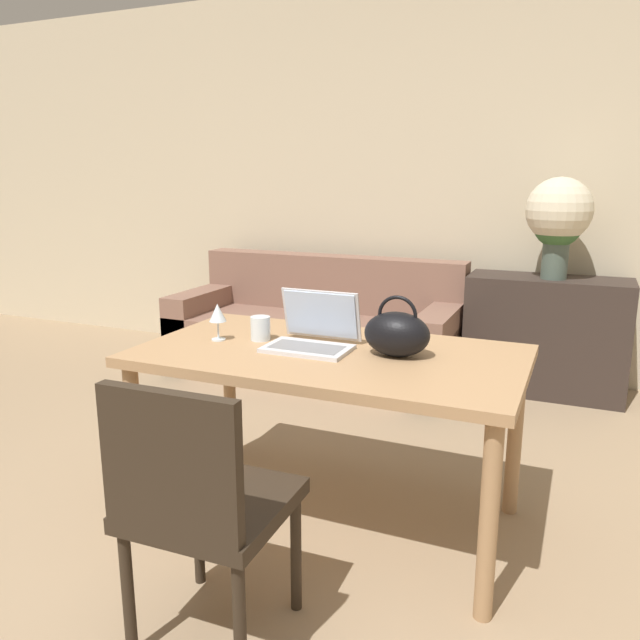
# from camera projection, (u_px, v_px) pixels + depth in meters

# --- Properties ---
(wall_back) EXTENTS (10.00, 0.06, 2.70)m
(wall_back) POSITION_uv_depth(u_px,v_px,m) (461.00, 181.00, 4.33)
(wall_back) COLOR beige
(wall_back) RESTS_ON ground_plane
(dining_table) EXTENTS (1.49, 0.83, 0.72)m
(dining_table) POSITION_uv_depth(u_px,v_px,m) (330.00, 370.00, 2.45)
(dining_table) COLOR #A87F56
(dining_table) RESTS_ON ground_plane
(chair) EXTENTS (0.45, 0.45, 0.86)m
(chair) POSITION_uv_depth(u_px,v_px,m) (199.00, 499.00, 1.78)
(chair) COLOR #2D2319
(chair) RESTS_ON ground_plane
(couch) EXTENTS (1.98, 0.84, 0.82)m
(couch) POSITION_uv_depth(u_px,v_px,m) (317.00, 335.00, 4.41)
(couch) COLOR #7F5B4C
(couch) RESTS_ON ground_plane
(sideboard) EXTENTS (0.99, 0.40, 0.76)m
(sideboard) POSITION_uv_depth(u_px,v_px,m) (545.00, 336.00, 4.02)
(sideboard) COLOR #332823
(sideboard) RESTS_ON ground_plane
(laptop) EXTENTS (0.33, 0.27, 0.22)m
(laptop) POSITION_uv_depth(u_px,v_px,m) (314.00, 332.00, 2.48)
(laptop) COLOR silver
(laptop) RESTS_ON dining_table
(drinking_glass) EXTENTS (0.08, 0.08, 0.10)m
(drinking_glass) POSITION_uv_depth(u_px,v_px,m) (260.00, 328.00, 2.58)
(drinking_glass) COLOR silver
(drinking_glass) RESTS_ON dining_table
(wine_glass) EXTENTS (0.07, 0.07, 0.15)m
(wine_glass) POSITION_uv_depth(u_px,v_px,m) (218.00, 314.00, 2.56)
(wine_glass) COLOR silver
(wine_glass) RESTS_ON dining_table
(handbag) EXTENTS (0.25, 0.17, 0.23)m
(handbag) POSITION_uv_depth(u_px,v_px,m) (397.00, 333.00, 2.34)
(handbag) COLOR black
(handbag) RESTS_ON dining_table
(flower_vase) EXTENTS (0.40, 0.40, 0.62)m
(flower_vase) POSITION_uv_depth(u_px,v_px,m) (559.00, 217.00, 3.81)
(flower_vase) COLOR #47564C
(flower_vase) RESTS_ON sideboard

